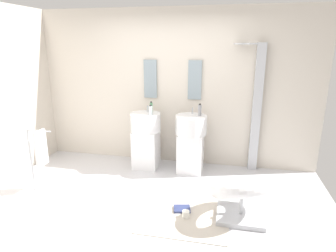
{
  "coord_description": "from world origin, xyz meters",
  "views": [
    {
      "loc": [
        0.95,
        -3.17,
        2.04
      ],
      "look_at": [
        0.15,
        0.55,
        0.95
      ],
      "focal_mm": 31.03,
      "sensor_mm": 36.0,
      "label": 1
    }
  ],
  "objects_px": {
    "pedestal_sink_right": "(191,141)",
    "soap_bottle_green": "(151,107)",
    "magazine_navy": "(182,209)",
    "soap_bottle_grey": "(200,110)",
    "shower_column": "(256,106)",
    "lounge_chair": "(242,192)",
    "soap_bottle_clear": "(151,110)",
    "pedestal_sink_left": "(146,138)",
    "towel_rack": "(39,149)",
    "coffee_mug": "(186,214)"
  },
  "relations": [
    {
      "from": "pedestal_sink_right",
      "to": "soap_bottle_green",
      "type": "xyz_separation_m",
      "value": [
        -0.69,
        0.15,
        0.5
      ]
    },
    {
      "from": "magazine_navy",
      "to": "soap_bottle_grey",
      "type": "distance_m",
      "value": 1.59
    },
    {
      "from": "shower_column",
      "to": "soap_bottle_green",
      "type": "relative_size",
      "value": 11.95
    },
    {
      "from": "lounge_chair",
      "to": "soap_bottle_grey",
      "type": "xyz_separation_m",
      "value": [
        -0.66,
        1.24,
        0.68
      ]
    },
    {
      "from": "soap_bottle_clear",
      "to": "magazine_navy",
      "type": "bearing_deg",
      "value": -57.97
    },
    {
      "from": "shower_column",
      "to": "soap_bottle_clear",
      "type": "distance_m",
      "value": 1.67
    },
    {
      "from": "pedestal_sink_left",
      "to": "magazine_navy",
      "type": "bearing_deg",
      "value": -55.91
    },
    {
      "from": "towel_rack",
      "to": "coffee_mug",
      "type": "xyz_separation_m",
      "value": [
        2.09,
        -0.24,
        -0.58
      ]
    },
    {
      "from": "pedestal_sink_left",
      "to": "lounge_chair",
      "type": "relative_size",
      "value": 0.98
    },
    {
      "from": "soap_bottle_grey",
      "to": "towel_rack",
      "type": "bearing_deg",
      "value": -151.19
    },
    {
      "from": "towel_rack",
      "to": "soap_bottle_green",
      "type": "distance_m",
      "value": 1.83
    },
    {
      "from": "pedestal_sink_right",
      "to": "magazine_navy",
      "type": "bearing_deg",
      "value": -86.84
    },
    {
      "from": "towel_rack",
      "to": "lounge_chair",
      "type": "bearing_deg",
      "value": -2.0
    },
    {
      "from": "soap_bottle_green",
      "to": "shower_column",
      "type": "bearing_deg",
      "value": 4.76
    },
    {
      "from": "pedestal_sink_right",
      "to": "lounge_chair",
      "type": "distance_m",
      "value": 1.45
    },
    {
      "from": "pedestal_sink_right",
      "to": "magazine_navy",
      "type": "xyz_separation_m",
      "value": [
        0.07,
        -1.21,
        -0.49
      ]
    },
    {
      "from": "towel_rack",
      "to": "soap_bottle_grey",
      "type": "height_order",
      "value": "soap_bottle_grey"
    },
    {
      "from": "magazine_navy",
      "to": "soap_bottle_clear",
      "type": "relative_size",
      "value": 1.28
    },
    {
      "from": "pedestal_sink_right",
      "to": "shower_column",
      "type": "height_order",
      "value": "shower_column"
    },
    {
      "from": "lounge_chair",
      "to": "coffee_mug",
      "type": "xyz_separation_m",
      "value": [
        -0.64,
        -0.15,
        -0.3
      ]
    },
    {
      "from": "coffee_mug",
      "to": "soap_bottle_green",
      "type": "distance_m",
      "value": 1.98
    },
    {
      "from": "magazine_navy",
      "to": "coffee_mug",
      "type": "xyz_separation_m",
      "value": [
        0.07,
        -0.15,
        0.03
      ]
    },
    {
      "from": "soap_bottle_grey",
      "to": "pedestal_sink_right",
      "type": "bearing_deg",
      "value": -169.15
    },
    {
      "from": "towel_rack",
      "to": "coffee_mug",
      "type": "bearing_deg",
      "value": -6.67
    },
    {
      "from": "pedestal_sink_right",
      "to": "soap_bottle_grey",
      "type": "relative_size",
      "value": 5.37
    },
    {
      "from": "soap_bottle_clear",
      "to": "soap_bottle_green",
      "type": "bearing_deg",
      "value": 102.65
    },
    {
      "from": "magazine_navy",
      "to": "towel_rack",
      "type": "bearing_deg",
      "value": 164.74
    },
    {
      "from": "towel_rack",
      "to": "soap_bottle_clear",
      "type": "xyz_separation_m",
      "value": [
        1.31,
        1.04,
        0.38
      ]
    },
    {
      "from": "shower_column",
      "to": "coffee_mug",
      "type": "height_order",
      "value": "shower_column"
    },
    {
      "from": "shower_column",
      "to": "towel_rack",
      "type": "xyz_separation_m",
      "value": [
        -2.94,
        -1.4,
        -0.45
      ]
    },
    {
      "from": "pedestal_sink_right",
      "to": "shower_column",
      "type": "xyz_separation_m",
      "value": [
        0.99,
        0.29,
        0.56
      ]
    },
    {
      "from": "lounge_chair",
      "to": "soap_bottle_green",
      "type": "bearing_deg",
      "value": 137.33
    },
    {
      "from": "soap_bottle_grey",
      "to": "soap_bottle_green",
      "type": "relative_size",
      "value": 1.13
    },
    {
      "from": "pedestal_sink_left",
      "to": "shower_column",
      "type": "distance_m",
      "value": 1.85
    },
    {
      "from": "lounge_chair",
      "to": "pedestal_sink_right",
      "type": "bearing_deg",
      "value": 122.81
    },
    {
      "from": "pedestal_sink_left",
      "to": "shower_column",
      "type": "relative_size",
      "value": 0.51
    },
    {
      "from": "coffee_mug",
      "to": "soap_bottle_green",
      "type": "relative_size",
      "value": 0.52
    },
    {
      "from": "magazine_navy",
      "to": "soap_bottle_clear",
      "type": "height_order",
      "value": "soap_bottle_clear"
    },
    {
      "from": "soap_bottle_grey",
      "to": "lounge_chair",
      "type": "bearing_deg",
      "value": -62.08
    },
    {
      "from": "towel_rack",
      "to": "soap_bottle_grey",
      "type": "xyz_separation_m",
      "value": [
        2.08,
        1.14,
        0.4
      ]
    },
    {
      "from": "pedestal_sink_right",
      "to": "pedestal_sink_left",
      "type": "bearing_deg",
      "value": 180.0
    },
    {
      "from": "soap_bottle_clear",
      "to": "soap_bottle_green",
      "type": "relative_size",
      "value": 0.94
    },
    {
      "from": "shower_column",
      "to": "soap_bottle_green",
      "type": "bearing_deg",
      "value": -175.24
    },
    {
      "from": "pedestal_sink_left",
      "to": "coffee_mug",
      "type": "bearing_deg",
      "value": -56.79
    },
    {
      "from": "pedestal_sink_right",
      "to": "lounge_chair",
      "type": "xyz_separation_m",
      "value": [
        0.78,
        -1.21,
        -0.17
      ]
    },
    {
      "from": "towel_rack",
      "to": "soap_bottle_clear",
      "type": "distance_m",
      "value": 1.71
    },
    {
      "from": "towel_rack",
      "to": "soap_bottle_grey",
      "type": "relative_size",
      "value": 4.91
    },
    {
      "from": "pedestal_sink_left",
      "to": "coffee_mug",
      "type": "height_order",
      "value": "pedestal_sink_left"
    },
    {
      "from": "pedestal_sink_left",
      "to": "soap_bottle_green",
      "type": "relative_size",
      "value": 6.06
    },
    {
      "from": "coffee_mug",
      "to": "soap_bottle_clear",
      "type": "bearing_deg",
      "value": 121.3
    }
  ]
}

